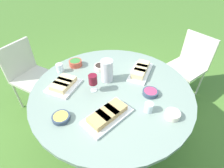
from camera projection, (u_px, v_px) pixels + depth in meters
ground_plane at (112, 135)px, 2.11m from camera, size 40.00×40.00×0.00m
dining_table at (112, 96)px, 1.69m from camera, size 1.50×1.50×0.75m
chair_near_right at (190, 62)px, 2.41m from camera, size 0.50×0.49×0.89m
chair_far_back at (28, 72)px, 2.23m from camera, size 0.59×0.60×0.89m
water_pitcher at (107, 71)px, 1.67m from camera, size 0.13×0.12×0.22m
wine_glass at (93, 80)px, 1.54m from camera, size 0.08×0.08×0.17m
platter_bread_main at (141, 70)px, 1.80m from camera, size 0.38×0.41×0.07m
platter_charcuterie at (108, 115)px, 1.35m from camera, size 0.31×0.44×0.07m
platter_sandwich_side at (63, 84)px, 1.64m from camera, size 0.37×0.38×0.06m
bowl_fries at (61, 117)px, 1.34m from camera, size 0.14×0.14×0.04m
bowl_salad at (76, 63)px, 1.91m from camera, size 0.14×0.14×0.06m
bowl_olives at (100, 67)px, 1.86m from camera, size 0.13×0.13×0.05m
bowl_dip_red at (150, 92)px, 1.56m from camera, size 0.14×0.14×0.04m
bowl_dip_cream at (172, 114)px, 1.36m from camera, size 0.12×0.12×0.05m
cup_water_near at (149, 107)px, 1.40m from camera, size 0.07×0.07×0.08m
cup_water_far at (60, 68)px, 1.82m from camera, size 0.07×0.07×0.09m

